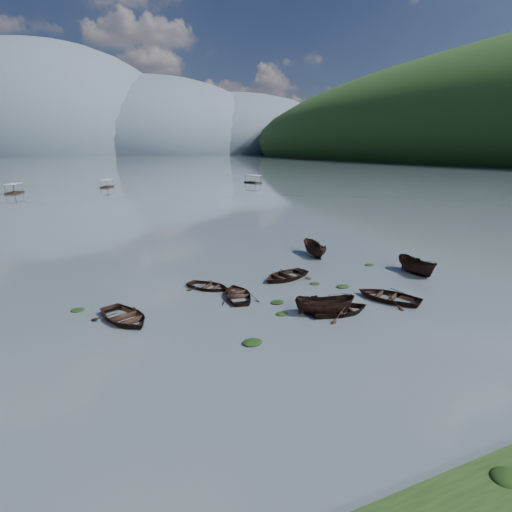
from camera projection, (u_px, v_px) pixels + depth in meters
name	position (u px, v px, depth m)	size (l,w,h in m)	color
ground_plane	(332.00, 333.00, 24.73)	(2400.00, 2400.00, 0.00)	#4C575F
haze_mtn_b	(54.00, 154.00, 800.10)	(520.00, 520.00, 340.00)	#475666
haze_mtn_c	(155.00, 154.00, 876.34)	(520.00, 520.00, 260.00)	#475666
haze_mtn_d	(232.00, 153.00, 944.95)	(520.00, 520.00, 220.00)	#475666
rowboat_0	(125.00, 321.00, 26.56)	(3.34, 4.68, 0.97)	black
rowboat_1	(238.00, 297.00, 30.75)	(2.99, 4.18, 0.87)	black
rowboat_2	(324.00, 314.00, 27.66)	(1.54, 4.09, 1.58)	black
rowboat_3	(388.00, 300.00, 30.25)	(3.37, 4.72, 0.98)	black
rowboat_4	(340.00, 313.00, 27.80)	(3.13, 4.38, 0.91)	black
rowboat_5	(416.00, 273.00, 36.58)	(1.68, 4.47, 1.73)	black
rowboat_6	(209.00, 288.00, 32.66)	(2.73, 3.82, 0.79)	black
rowboat_7	(285.00, 279.00, 35.09)	(3.39, 4.74, 0.98)	black
rowboat_8	(314.00, 256.00, 42.68)	(1.66, 4.41, 1.70)	black
weed_clump_0	(252.00, 343.00, 23.45)	(1.21, 0.99, 0.26)	black
weed_clump_1	(282.00, 314.00, 27.55)	(0.90, 0.72, 0.20)	black
weed_clump_2	(310.00, 309.00, 28.50)	(1.30, 1.04, 0.28)	black
weed_clump_3	(315.00, 284.00, 33.70)	(0.88, 0.74, 0.19)	black
weed_clump_4	(343.00, 287.00, 32.96)	(1.13, 0.90, 0.23)	black
weed_clump_5	(78.00, 311.00, 28.20)	(0.96, 0.78, 0.20)	black
weed_clump_6	(277.00, 303.00, 29.60)	(1.04, 0.87, 0.22)	black
weed_clump_7	(369.00, 265.00, 39.11)	(0.96, 0.77, 0.21)	black
pontoon_left	(15.00, 194.00, 101.43)	(2.61, 6.26, 2.40)	black
pontoon_centre	(107.00, 188.00, 116.96)	(2.42, 5.82, 2.23)	black
pontoon_right	(253.00, 183.00, 132.33)	(2.71, 6.51, 2.50)	black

